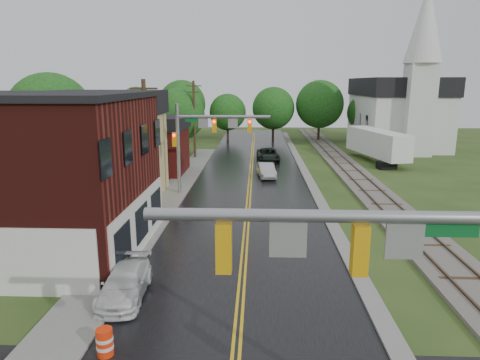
# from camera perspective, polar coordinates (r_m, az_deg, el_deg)

# --- Properties ---
(main_road) EXTENTS (10.00, 90.00, 0.02)m
(main_road) POSITION_cam_1_polar(r_m,az_deg,el_deg) (37.18, 1.31, -0.79)
(main_road) COLOR black
(main_road) RESTS_ON ground
(curb_right) EXTENTS (0.80, 70.00, 0.12)m
(curb_right) POSITION_cam_1_polar(r_m,az_deg,el_deg) (42.32, 8.77, 0.75)
(curb_right) COLOR gray
(curb_right) RESTS_ON ground
(sidewalk_left) EXTENTS (2.40, 50.00, 0.12)m
(sidewalk_left) POSITION_cam_1_polar(r_m,az_deg,el_deg) (33.06, -9.68, -2.71)
(sidewalk_left) COLOR gray
(sidewalk_left) RESTS_ON ground
(brick_building) EXTENTS (14.30, 10.30, 8.30)m
(brick_building) POSITION_cam_1_polar(r_m,az_deg,el_deg) (25.30, -28.94, 0.71)
(brick_building) COLOR #46120F
(brick_building) RESTS_ON ground
(yellow_house) EXTENTS (8.00, 7.00, 6.40)m
(yellow_house) POSITION_cam_1_polar(r_m,az_deg,el_deg) (34.63, -17.34, 3.01)
(yellow_house) COLOR tan
(yellow_house) RESTS_ON ground
(darkred_building) EXTENTS (7.00, 6.00, 4.40)m
(darkred_building) POSITION_cam_1_polar(r_m,az_deg,el_deg) (42.99, -12.02, 3.79)
(darkred_building) COLOR #3F0F0C
(darkred_building) RESTS_ON ground
(church) EXTENTS (10.40, 18.40, 20.00)m
(church) POSITION_cam_1_polar(r_m,az_deg,el_deg) (62.98, 20.56, 9.39)
(church) COLOR silver
(church) RESTS_ON ground
(railroad) EXTENTS (3.20, 80.00, 0.30)m
(railroad) POSITION_cam_1_polar(r_m,az_deg,el_deg) (43.06, 14.87, 0.81)
(railroad) COLOR #59544C
(railroad) RESTS_ON ground
(traffic_signal_near) EXTENTS (7.34, 0.30, 7.20)m
(traffic_signal_near) POSITION_cam_1_polar(r_m,az_deg,el_deg) (9.41, 20.05, -11.83)
(traffic_signal_near) COLOR gray
(traffic_signal_near) RESTS_ON ground
(traffic_signal_far) EXTENTS (7.34, 0.43, 7.20)m
(traffic_signal_far) POSITION_cam_1_polar(r_m,az_deg,el_deg) (33.60, -4.71, 6.33)
(traffic_signal_far) COLOR gray
(traffic_signal_far) RESTS_ON ground
(utility_pole_b) EXTENTS (1.80, 0.28, 9.00)m
(utility_pole_b) POSITION_cam_1_polar(r_m,az_deg,el_deg) (29.38, -12.38, 4.64)
(utility_pole_b) COLOR #382616
(utility_pole_b) RESTS_ON ground
(utility_pole_c) EXTENTS (1.80, 0.28, 9.00)m
(utility_pole_c) POSITION_cam_1_polar(r_m,az_deg,el_deg) (50.84, -6.12, 8.22)
(utility_pole_c) COLOR #382616
(utility_pole_c) RESTS_ON ground
(tree_left_b) EXTENTS (7.60, 7.60, 9.69)m
(tree_left_b) POSITION_cam_1_polar(r_m,az_deg,el_deg) (42.40, -23.72, 7.66)
(tree_left_b) COLOR black
(tree_left_b) RESTS_ON ground
(tree_left_c) EXTENTS (6.00, 6.00, 7.65)m
(tree_left_c) POSITION_cam_1_polar(r_m,az_deg,el_deg) (48.44, -15.17, 7.37)
(tree_left_c) COLOR black
(tree_left_c) RESTS_ON ground
(tree_left_e) EXTENTS (6.40, 6.40, 8.16)m
(tree_left_e) POSITION_cam_1_polar(r_m,az_deg,el_deg) (53.03, -8.03, 8.46)
(tree_left_e) COLOR black
(tree_left_e) RESTS_ON ground
(suv_dark) EXTENTS (2.69, 5.32, 1.44)m
(suv_dark) POSITION_cam_1_polar(r_m,az_deg,el_deg) (48.82, 3.75, 3.34)
(suv_dark) COLOR black
(suv_dark) RESTS_ON ground
(sedan_silver) EXTENTS (1.95, 4.22, 1.34)m
(sedan_silver) POSITION_cam_1_polar(r_m,az_deg,el_deg) (40.45, 3.51, 1.29)
(sedan_silver) COLOR #A4A5A9
(sedan_silver) RESTS_ON ground
(pickup_white) EXTENTS (1.98, 4.35, 1.23)m
(pickup_white) POSITION_cam_1_polar(r_m,az_deg,el_deg) (18.88, -15.07, -13.21)
(pickup_white) COLOR white
(pickup_white) RESTS_ON ground
(semi_trailer) EXTENTS (4.66, 11.32, 3.57)m
(semi_trailer) POSITION_cam_1_polar(r_m,az_deg,el_deg) (50.52, 17.81, 4.71)
(semi_trailer) COLOR black
(semi_trailer) RESTS_ON ground
(construction_barrel) EXTENTS (0.65, 0.65, 0.96)m
(construction_barrel) POSITION_cam_1_polar(r_m,az_deg,el_deg) (15.59, -17.58, -19.94)
(construction_barrel) COLOR #F22F0A
(construction_barrel) RESTS_ON ground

